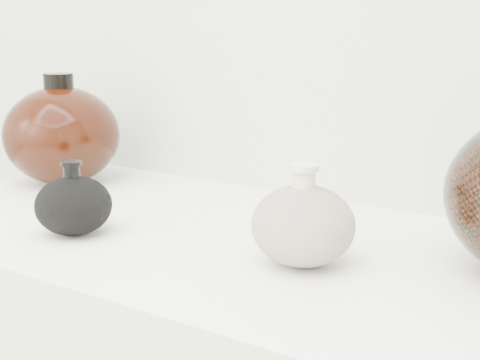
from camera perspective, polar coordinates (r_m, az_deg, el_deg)
The scene contains 3 objects.
black_gourd_vase at distance 0.95m, azimuth -14.02°, elevation -2.06°, with size 0.12×0.12×0.10m.
cream_gourd_vase at distance 0.81m, azimuth 5.40°, elevation -3.79°, with size 0.14×0.14×0.12m.
left_round_pot at distance 1.24m, azimuth -14.96°, elevation 3.76°, with size 0.22×0.22×0.20m.
Camera 1 is at (0.44, 0.23, 1.19)m, focal length 50.00 mm.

